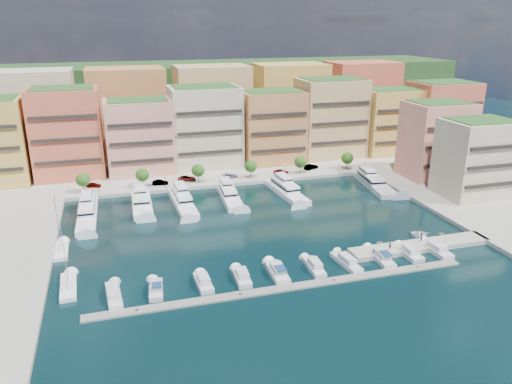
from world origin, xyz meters
TOP-DOWN VIEW (x-y plane):
  - ground at (0.00, 0.00)m, footprint 400.00×400.00m
  - north_quay at (0.00, 62.00)m, footprint 220.00×64.00m
  - east_quay at (62.00, -8.00)m, footprint 34.00×76.00m
  - hillside at (0.00, 110.00)m, footprint 240.00×40.00m
  - south_pontoon at (-3.00, -30.00)m, footprint 72.00×2.20m
  - finger_pier at (30.00, -22.00)m, footprint 32.00×5.00m
  - apartment_1 at (-44.00, 51.99)m, footprint 20.00×16.50m
  - apartment_2 at (-23.00, 49.99)m, footprint 20.00×15.50m
  - apartment_3 at (-2.00, 51.99)m, footprint 22.00×16.50m
  - apartment_4 at (20.00, 49.99)m, footprint 20.00×15.50m
  - apartment_5 at (42.00, 51.99)m, footprint 22.00×16.50m
  - apartment_6 at (64.00, 49.99)m, footprint 20.00×15.50m
  - apartment_7 at (84.00, 47.99)m, footprint 22.00×16.50m
  - apartment_east_a at (62.00, 19.99)m, footprint 18.00×14.50m
  - apartment_east_b at (62.00, 1.99)m, footprint 18.00×14.50m
  - backblock_0 at (-55.00, 74.00)m, footprint 26.00×18.00m
  - backblock_1 at (-25.00, 74.00)m, footprint 26.00×18.00m
  - backblock_2 at (5.00, 74.00)m, footprint 26.00×18.00m
  - backblock_3 at (35.00, 74.00)m, footprint 26.00×18.00m
  - backblock_4 at (65.00, 74.00)m, footprint 26.00×18.00m
  - tree_0 at (-40.00, 33.50)m, footprint 3.80×3.80m
  - tree_1 at (-24.00, 33.50)m, footprint 3.80×3.80m
  - tree_2 at (-8.00, 33.50)m, footprint 3.80×3.80m
  - tree_3 at (8.00, 33.50)m, footprint 3.80×3.80m
  - tree_4 at (24.00, 33.50)m, footprint 3.80×3.80m
  - tree_5 at (40.00, 33.50)m, footprint 3.80×3.80m
  - lamppost_0 at (-36.00, 31.20)m, footprint 0.30×0.30m
  - lamppost_1 at (-18.00, 31.20)m, footprint 0.30×0.30m
  - lamppost_2 at (0.00, 31.20)m, footprint 0.30×0.30m
  - lamppost_3 at (18.00, 31.20)m, footprint 0.30×0.30m
  - lamppost_4 at (36.00, 31.20)m, footprint 0.30×0.30m
  - yacht_0 at (-38.79, 17.57)m, footprint 4.93×25.03m
  - yacht_1 at (-25.40, 20.29)m, footprint 5.43×19.05m
  - yacht_2 at (-14.98, 18.85)m, footprint 5.17×22.30m
  - yacht_3 at (-2.01, 19.91)m, footprint 5.56×20.08m
  - yacht_4 at (14.18, 19.19)m, footprint 6.46×21.62m
  - yacht_6 at (41.38, 18.74)m, footprint 8.04×22.88m
  - cruiser_0 at (-33.54, -24.60)m, footprint 2.92×9.31m
  - cruiser_1 at (-26.24, -24.59)m, footprint 3.07×7.28m
  - cruiser_2 at (-17.61, -24.58)m, footprint 2.71×7.26m
  - cruiser_3 at (-10.29, -24.58)m, footprint 2.88×7.33m
  - cruiser_4 at (-3.24, -24.62)m, footprint 3.17×8.81m
  - cruiser_5 at (4.40, -24.59)m, footprint 2.82×8.25m
  - cruiser_6 at (11.32, -24.60)m, footprint 3.25×9.29m
  - cruiser_7 at (19.01, -24.62)m, footprint 3.21×9.22m
  - cruiser_8 at (25.70, -24.58)m, footprint 2.81×7.38m
  - cruiser_9 at (32.05, -24.59)m, footprint 3.21×8.68m
  - sailboat_1 at (-43.72, -2.50)m, footprint 3.03×9.10m
  - sailboat_0 at (-41.42, -18.80)m, footprint 3.21×10.22m
  - tender_2 at (33.91, -16.17)m, footprint 5.05×4.21m
  - tender_3 at (38.58, -17.49)m, footprint 1.78×1.61m
  - tender_1 at (22.66, -17.68)m, footprint 1.50×1.30m
  - car_0 at (-37.54, 37.83)m, footprint 4.47×2.90m
  - car_1 at (-19.05, 34.42)m, footprint 4.79×2.27m
  - car_2 at (-10.94, 36.28)m, footprint 5.82×4.04m
  - car_3 at (1.84, 35.17)m, footprint 5.28×3.32m
  - car_4 at (18.13, 34.70)m, footprint 4.98×3.53m
  - car_5 at (29.11, 37.02)m, footprint 5.29×3.56m
  - person_0 at (22.39, -22.33)m, footprint 0.69×0.72m
  - person_1 at (30.81, -20.76)m, footprint 1.13×1.06m

SIDE VIEW (x-z plane):
  - ground at x=0.00m, z-range 0.00..0.00m
  - north_quay at x=0.00m, z-range -1.00..1.00m
  - east_quay at x=62.00m, z-range -1.00..1.00m
  - hillside at x=0.00m, z-range -29.00..29.00m
  - south_pontoon at x=-3.00m, z-range -0.17..0.17m
  - finger_pier at x=30.00m, z-range -1.00..1.00m
  - sailboat_0 at x=-41.42m, z-range -6.29..6.91m
  - sailboat_1 at x=-43.72m, z-range -6.29..6.91m
  - tender_1 at x=22.66m, z-range 0.00..0.78m
  - tender_3 at x=38.58m, z-range 0.00..0.83m
  - tender_2 at x=33.91m, z-range 0.00..0.90m
  - cruiser_0 at x=-33.54m, z-range -0.73..1.82m
  - cruiser_6 at x=11.32m, z-range -0.73..1.82m
  - cruiser_9 at x=32.05m, z-range -0.73..1.82m
  - cruiser_5 at x=4.40m, z-range -0.73..1.82m
  - cruiser_8 at x=25.70m, z-range -0.73..1.82m
  - cruiser_3 at x=-10.29m, z-range -0.73..1.82m
  - cruiser_2 at x=-17.61m, z-range -0.73..1.82m
  - cruiser_7 at x=19.01m, z-range -0.76..1.90m
  - cruiser_4 at x=-3.24m, z-range -0.76..1.90m
  - cruiser_1 at x=-26.24m, z-range -0.76..1.90m
  - yacht_4 at x=14.18m, z-range -2.56..4.74m
  - yacht_1 at x=-25.40m, z-range -2.56..4.74m
  - yacht_6 at x=41.38m, z-range -2.44..4.86m
  - yacht_0 at x=-38.79m, z-range -2.44..4.86m
  - yacht_2 at x=-14.98m, z-range -2.44..4.86m
  - yacht_3 at x=-2.01m, z-range -2.44..4.86m
  - car_0 at x=-37.54m, z-range 1.00..2.42m
  - car_3 at x=1.84m, z-range 1.00..2.43m
  - car_2 at x=-10.94m, z-range 1.00..2.48m
  - car_1 at x=-19.05m, z-range 1.00..2.52m
  - car_4 at x=18.13m, z-range 1.00..2.57m
  - car_5 at x=29.11m, z-range 1.00..2.65m
  - person_0 at x=22.39m, z-range 1.00..2.66m
  - person_1 at x=30.81m, z-range 1.00..2.86m
  - lamppost_0 at x=-36.00m, z-range 1.73..5.93m
  - lamppost_1 at x=-18.00m, z-range 1.73..5.93m
  - lamppost_2 at x=0.00m, z-range 1.73..5.93m
  - lamppost_3 at x=18.00m, z-range 1.73..5.93m
  - lamppost_4 at x=36.00m, z-range 1.73..5.93m
  - tree_0 at x=-40.00m, z-range 1.92..7.57m
  - tree_1 at x=-24.00m, z-range 1.92..7.57m
  - tree_2 at x=-8.00m, z-range 1.92..7.57m
  - tree_3 at x=8.00m, z-range 1.92..7.57m
  - tree_4 at x=24.00m, z-range 1.92..7.57m
  - tree_5 at x=40.00m, z-range 1.92..7.57m
  - apartment_east_b at x=62.00m, z-range 0.91..21.71m
  - apartment_east_a at x=62.00m, z-range 0.91..23.71m
  - apartment_2 at x=-23.00m, z-range 0.91..23.71m
  - apartment_6 at x=64.00m, z-range 0.91..23.71m
  - apartment_4 at x=20.00m, z-range 0.91..24.71m
  - apartment_7 at x=84.00m, z-range 0.91..25.71m
  - apartment_3 at x=-2.00m, z-range 0.91..26.71m
  - apartment_5 at x=42.00m, z-range 0.91..27.71m
  - apartment_1 at x=-44.00m, z-range 0.91..27.71m
  - backblock_0 at x=-55.00m, z-range 1.00..31.00m
  - backblock_1 at x=-25.00m, z-range 1.00..31.00m
  - backblock_2 at x=5.00m, z-range 1.00..31.00m
  - backblock_3 at x=35.00m, z-range 1.00..31.00m
  - backblock_4 at x=65.00m, z-range 1.00..31.00m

